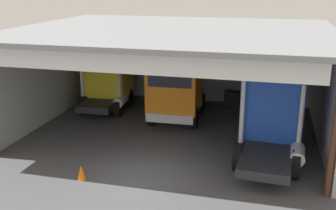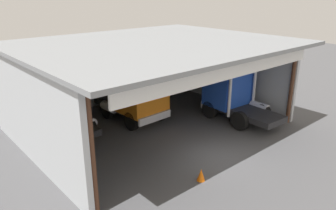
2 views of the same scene
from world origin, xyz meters
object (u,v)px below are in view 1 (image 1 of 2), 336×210
Objects in this scene: truck_blue_center_left_bay at (272,116)px; truck_yellow_left_bay at (108,79)px; tool_cart at (233,100)px; traffic_cone at (81,172)px; truck_orange_center_right_bay at (176,87)px; oil_drum at (229,98)px.

truck_yellow_left_bay is at bearing 156.40° from truck_blue_center_left_bay.
tool_cart is 1.79× the size of traffic_cone.
truck_blue_center_left_bay is 5.15× the size of tool_cart.
truck_blue_center_left_bay is at bearing 143.81° from truck_orange_center_right_bay.
oil_drum is at bearing 122.93° from tool_cart.
truck_blue_center_left_bay reaches higher than oil_drum.
truck_blue_center_left_bay is 7.63m from oil_drum.
traffic_cone is (-4.67, -10.42, -0.22)m from tool_cart.
truck_yellow_left_bay is 10.39m from truck_blue_center_left_bay.
tool_cart is (0.33, -0.51, 0.05)m from oil_drum.
oil_drum is (-2.52, 7.07, -1.39)m from truck_blue_center_left_bay.
oil_drum is at bearing 112.88° from truck_blue_center_left_bay.
traffic_cone is (-6.85, -3.86, -1.56)m from truck_blue_center_left_bay.
oil_drum reaches higher than traffic_cone.
truck_yellow_left_bay is 7.43m from tool_cart.
truck_orange_center_right_bay reaches higher than oil_drum.
oil_drum is (6.75, 2.37, -1.30)m from truck_yellow_left_bay.
oil_drum is 0.61m from tool_cart.
traffic_cone is at bearing -147.35° from truck_blue_center_left_bay.
truck_orange_center_right_bay reaches higher than truck_blue_center_left_bay.
truck_orange_center_right_bay is at bearing -123.01° from oil_drum.
truck_orange_center_right_bay is 1.04× the size of truck_blue_center_left_bay.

